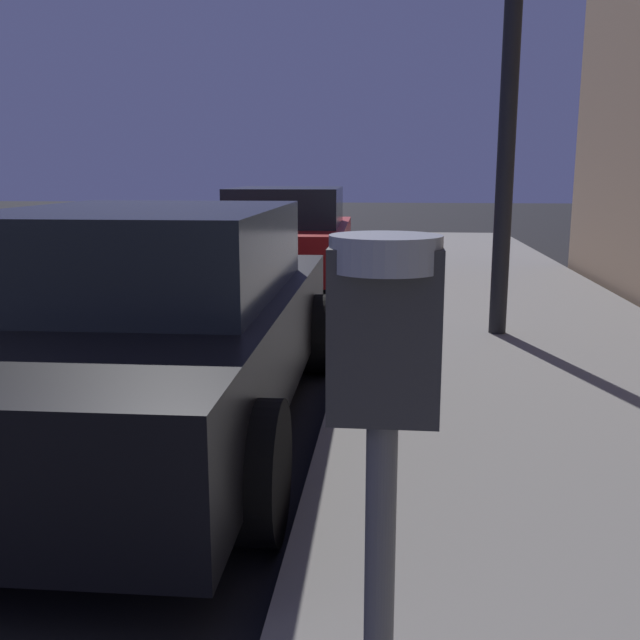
% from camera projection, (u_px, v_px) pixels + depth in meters
% --- Properties ---
extents(parking_meter, '(0.19, 0.19, 1.39)m').
position_uv_depth(parking_meter, '(382.00, 429.00, 1.26)').
color(parking_meter, '#59595B').
rests_on(parking_meter, sidewalk).
extents(car_black, '(2.18, 4.57, 1.43)m').
position_uv_depth(car_black, '(148.00, 320.00, 4.61)').
color(car_black, black).
rests_on(car_black, ground).
extents(car_red, '(2.09, 4.09, 1.43)m').
position_uv_depth(car_red, '(288.00, 237.00, 10.63)').
color(car_red, maroon).
rests_on(car_red, ground).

